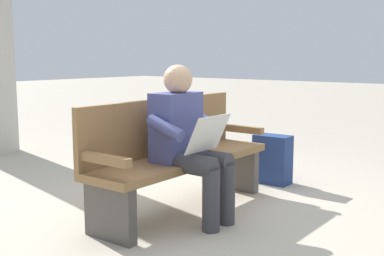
% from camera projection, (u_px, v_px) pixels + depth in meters
% --- Properties ---
extents(ground_plane, '(40.00, 40.00, 0.00)m').
position_uv_depth(ground_plane, '(183.00, 211.00, 3.98)').
color(ground_plane, '#B7AD99').
extents(bench_near, '(1.81, 0.52, 0.90)m').
position_uv_depth(bench_near, '(176.00, 154.00, 3.95)').
color(bench_near, olive).
rests_on(bench_near, ground).
extents(person_seated, '(0.58, 0.58, 1.18)m').
position_uv_depth(person_seated, '(188.00, 139.00, 3.67)').
color(person_seated, '#474C84').
rests_on(person_seated, ground).
extents(backpack, '(0.25, 0.36, 0.48)m').
position_uv_depth(backpack, '(273.00, 160.00, 4.82)').
color(backpack, navy).
rests_on(backpack, ground).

